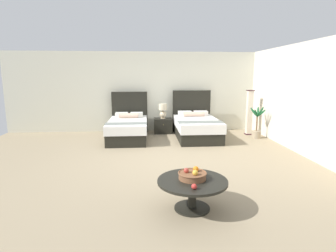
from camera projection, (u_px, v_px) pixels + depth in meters
ground_plane at (168, 160)px, 6.17m from camera, size 10.08×10.40×0.02m
wall_back at (160, 92)px, 9.26m from camera, size 10.08×0.12×2.63m
wall_side_right at (302, 99)px, 6.56m from camera, size 0.12×6.00×2.63m
bed_near_window at (128, 128)px, 8.15m from camera, size 1.15×2.06×1.34m
bed_near_corner at (196, 127)px, 8.30m from camera, size 1.26×2.11×1.37m
nightstand at (163, 126)px, 8.96m from camera, size 0.58×0.44×0.48m
table_lamp at (163, 110)px, 8.89m from camera, size 0.27×0.27×0.47m
coffee_table at (192, 186)px, 3.84m from camera, size 0.98×0.98×0.43m
fruit_bowl at (192, 175)px, 3.85m from camera, size 0.41×0.41×0.16m
loose_apple at (194, 187)px, 3.50m from camera, size 0.07×0.07×0.07m
floor_lamp_corner at (249, 113)px, 8.69m from camera, size 0.20×0.20×1.41m
potted_palm at (257, 128)px, 8.24m from camera, size 0.48×0.53×0.99m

